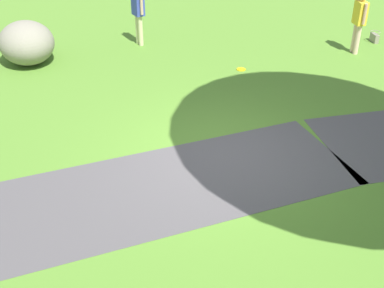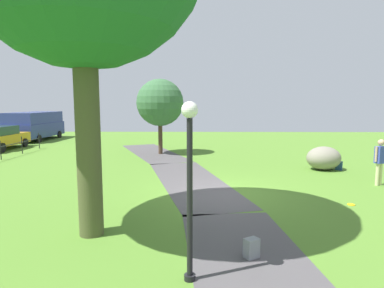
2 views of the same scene
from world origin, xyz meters
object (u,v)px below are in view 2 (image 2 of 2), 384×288
Objects in this scene: lamp_post at (190,171)px; spare_backpack_on_lawn at (251,248)px; young_tree_near_path at (160,103)px; frisbee_on_grass at (351,205)px; man_near_boulder at (380,159)px; parked_wagon_silver at (1,137)px; backpack_by_boulder at (339,166)px; delivery_van at (34,125)px; lawn_boulder at (324,158)px.

spare_backpack_on_lawn is (0.87, -1.21, -1.75)m from lamp_post.
frisbee_on_grass is (-10.03, -6.91, -3.06)m from young_tree_near_path.
man_near_boulder is 7.65× the size of frisbee_on_grass.
man_near_boulder is 0.41× the size of parked_wagon_silver.
backpack_by_boulder is 10.35m from spare_backpack_on_lawn.
spare_backpack_on_lawn is (-13.54, -3.32, -2.88)m from young_tree_near_path.
lawn_boulder is at bearing -121.80° from delivery_van.
man_near_boulder reaches higher than frisbee_on_grass.
lamp_post reaches higher than frisbee_on_grass.
young_tree_near_path is 11.20× the size of backpack_by_boulder.
lawn_boulder is at bearing 84.88° from backpack_by_boulder.
young_tree_near_path reaches higher than lamp_post.
lamp_post is 1.57× the size of lawn_boulder.
parked_wagon_silver is (11.62, 17.60, 0.80)m from frisbee_on_grass.
lamp_post is 7.78× the size of spare_backpack_on_lawn.
parked_wagon_silver is at bearing 42.78° from spare_backpack_on_lawn.
lamp_post is at bearing 148.58° from lawn_boulder.
parked_wagon_silver is at bearing -174.74° from delivery_van.
lawn_boulder is (-4.67, -8.06, -2.53)m from young_tree_near_path.
lawn_boulder reaches higher than backpack_by_boulder.
lawn_boulder is at bearing -12.06° from frisbee_on_grass.
man_near_boulder is at bearing -114.91° from parked_wagon_silver.
lamp_post reaches higher than parked_wagon_silver.
lamp_post is 25.46m from delivery_van.
man_near_boulder reaches higher than lawn_boulder.
spare_backpack_on_lawn reaches higher than frisbee_on_grass.
lamp_post is 6.79m from frisbee_on_grass.
backpack_by_boulder and spare_backpack_on_lawn have the same top height.
young_tree_near_path reaches higher than man_near_boulder.
backpack_by_boulder is at bearing -19.16° from frisbee_on_grass.
delivery_van reaches higher than backpack_by_boulder.
spare_backpack_on_lawn is 0.07× the size of delivery_van.
delivery_van reaches higher than lawn_boulder.
lawn_boulder is at bearing -28.14° from spare_backpack_on_lawn.
frisbee_on_grass is at bearing -45.70° from spare_backpack_on_lawn.
young_tree_near_path is at bearing -122.98° from delivery_van.
parked_wagon_silver is at bearing 38.64° from lamp_post.
young_tree_near_path is 14.24m from spare_backpack_on_lawn.
delivery_van is (12.01, 19.97, 1.07)m from backpack_by_boulder.
lamp_post reaches higher than spare_backpack_on_lawn.
young_tree_near_path is 2.59× the size of man_near_boulder.
delivery_van is (14.84, 20.25, 0.26)m from man_near_boulder.
frisbee_on_grass is 21.11m from parked_wagon_silver.
young_tree_near_path reaches higher than backpack_by_boulder.
man_near_boulder is (-2.90, -0.98, 0.47)m from lawn_boulder.
lawn_boulder is at bearing -31.42° from lamp_post.
young_tree_near_path is at bearing 50.05° from man_near_boulder.
backpack_by_boulder is 0.07× the size of delivery_van.
lamp_post is 20.52m from parked_wagon_silver.
spare_backpack_on_lawn is at bearing -145.09° from delivery_van.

